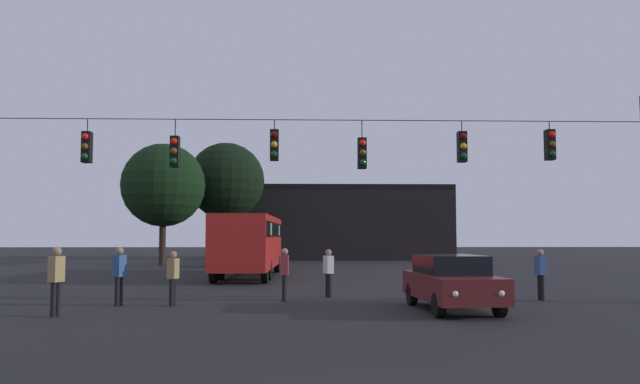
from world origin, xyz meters
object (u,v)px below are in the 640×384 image
at_px(car_near_right, 452,281).
at_px(pedestrian_crossing_left, 56,277).
at_px(pedestrian_crossing_center, 328,270).
at_px(tree_behind_building, 226,181).
at_px(city_bus, 250,240).
at_px(pedestrian_near_bus, 285,271).
at_px(car_far_left, 264,255).
at_px(pedestrian_far_side, 119,273).
at_px(pedestrian_trailing, 173,275).
at_px(pedestrian_crossing_right, 541,271).
at_px(tree_left_silhouette, 163,185).

bearing_deg(car_near_right, pedestrian_crossing_left, -174.53).
height_order(pedestrian_crossing_center, tree_behind_building, tree_behind_building).
relative_size(city_bus, pedestrian_near_bus, 6.65).
xyz_separation_m(car_near_right, car_far_left, (-6.64, 24.23, 0.00)).
height_order(city_bus, car_far_left, city_bus).
bearing_deg(pedestrian_far_side, pedestrian_crossing_left, -110.44).
distance_m(city_bus, pedestrian_crossing_left, 15.76).
bearing_deg(pedestrian_crossing_left, pedestrian_trailing, 43.97).
distance_m(car_near_right, pedestrian_crossing_left, 10.47).
bearing_deg(car_far_left, pedestrian_trailing, -93.27).
xyz_separation_m(car_near_right, pedestrian_crossing_right, (3.51, 2.63, 0.12)).
distance_m(pedestrian_crossing_right, pedestrian_far_side, 13.09).
bearing_deg(pedestrian_far_side, pedestrian_crossing_center, 21.16).
xyz_separation_m(pedestrian_crossing_right, pedestrian_far_side, (-13.03, -1.21, 0.06)).
bearing_deg(pedestrian_crossing_left, car_near_right, 5.47).
height_order(pedestrian_near_bus, tree_behind_building, tree_behind_building).
bearing_deg(tree_behind_building, city_bus, -79.01).
distance_m(pedestrian_crossing_center, pedestrian_trailing, 5.30).
relative_size(pedestrian_crossing_right, pedestrian_trailing, 1.02).
bearing_deg(pedestrian_trailing, city_bus, 84.68).
bearing_deg(pedestrian_near_bus, car_far_left, 95.16).
distance_m(city_bus, tree_left_silhouette, 14.83).
xyz_separation_m(pedestrian_near_bus, pedestrian_trailing, (-3.26, -1.21, -0.04)).
bearing_deg(city_bus, tree_behind_building, 100.99).
xyz_separation_m(tree_left_silhouette, tree_behind_building, (3.91, 4.00, 0.65)).
bearing_deg(pedestrian_crossing_center, car_near_right, -49.94).
xyz_separation_m(city_bus, tree_left_silhouette, (-7.10, 12.47, 3.74)).
relative_size(car_far_left, pedestrian_trailing, 2.77).
height_order(pedestrian_crossing_right, pedestrian_far_side, pedestrian_far_side).
xyz_separation_m(city_bus, pedestrian_near_bus, (2.05, -11.69, -0.93)).
relative_size(pedestrian_crossing_center, pedestrian_near_bus, 0.96).
bearing_deg(pedestrian_crossing_right, pedestrian_crossing_center, 169.74).
distance_m(pedestrian_crossing_center, pedestrian_far_side, 6.74).
bearing_deg(pedestrian_trailing, tree_left_silhouette, 103.09).
bearing_deg(pedestrian_crossing_left, city_bus, 76.46).
height_order(pedestrian_crossing_center, tree_left_silhouette, tree_left_silhouette).
bearing_deg(city_bus, car_far_left, 89.41).
height_order(pedestrian_far_side, tree_behind_building, tree_behind_building).
relative_size(tree_left_silhouette, tree_behind_building, 0.93).
bearing_deg(tree_left_silhouette, tree_behind_building, 45.63).
distance_m(city_bus, tree_behind_building, 17.33).
bearing_deg(car_far_left, car_near_right, -74.69).
relative_size(pedestrian_crossing_center, pedestrian_crossing_right, 0.98).
height_order(pedestrian_crossing_left, pedestrian_crossing_right, pedestrian_crossing_left).
bearing_deg(tree_left_silhouette, pedestrian_crossing_right, -54.29).
bearing_deg(pedestrian_far_side, car_near_right, -8.48).
bearing_deg(pedestrian_trailing, pedestrian_near_bus, 20.43).
bearing_deg(city_bus, pedestrian_trailing, -95.32).
bearing_deg(pedestrian_trailing, pedestrian_crossing_right, 6.14).
xyz_separation_m(pedestrian_trailing, pedestrian_far_side, (-1.58, 0.02, 0.07)).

